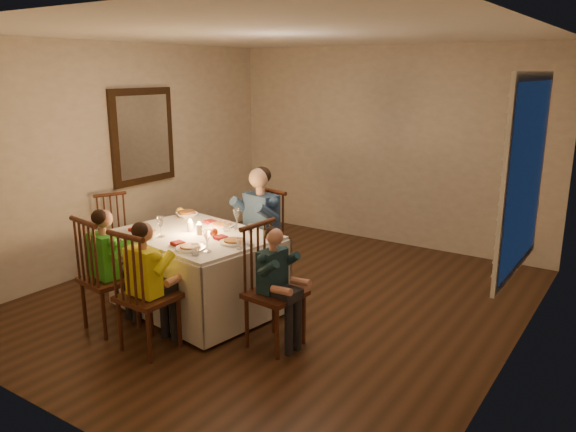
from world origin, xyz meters
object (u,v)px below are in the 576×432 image
Objects in this scene: chair_near_left at (113,328)px; adult at (260,287)px; child_teal at (276,345)px; dining_table at (196,256)px; serving_bowl at (187,215)px; chair_extra at (120,276)px; chair_end at (276,345)px; chair_adult at (260,287)px; child_green at (113,328)px; child_yellow at (152,349)px; chair_near_right at (152,349)px.

adult reaches higher than chair_near_left.
dining_table is at bearing 84.73° from child_teal.
chair_extra is at bearing -167.64° from serving_bowl.
adult is at bearing 88.23° from dining_table.
chair_end is 0.00m from child_teal.
chair_adult is 1.13× the size of chair_extra.
serving_bowl reaches higher than chair_extra.
serving_bowl is at bearing -74.97° from chair_near_left.
chair_extra is at bearing -146.03° from chair_adult.
chair_adult is 1.64m from child_green.
chair_near_left is 1.53m from chair_end.
child_teal is (0.91, -1.00, 0.00)m from chair_adult.
child_yellow is at bearing -99.04° from chair_extra.
adult is 1.18× the size of child_yellow.
chair_end reaches higher than child_teal.
chair_near_left is 0.60m from chair_near_right.
child_yellow is at bearing 132.26° from child_teal.
chair_end is at bearing -141.52° from chair_near_right.
chair_near_right is (0.23, -0.83, -0.55)m from dining_table.
dining_table reaches higher than child_teal.
serving_bowl is (-0.64, -0.42, 0.80)m from chair_adult.
serving_bowl is (-0.49, 0.39, 0.25)m from dining_table.
adult is (0.00, 0.00, 0.00)m from chair_adult.
child_teal is at bearing -35.69° from chair_adult.
serving_bowl is (-0.12, 1.13, 0.80)m from child_green.
adult is 1.11m from serving_bowl.
dining_table is 0.67m from serving_bowl.
child_green is (-0.52, -1.55, 0.00)m from chair_adult.
child_green is at bearing -6.68° from child_yellow.
serving_bowl is at bearing -58.53° from child_yellow.
child_teal is at bearing -149.58° from chair_near_left.
serving_bowl is at bearing 74.35° from chair_end.
dining_table is at bearing -88.50° from adult.
chair_end is 0.81× the size of adult.
chair_extra is 0.84× the size of child_green.
dining_table is 1.02m from chair_near_right.
dining_table is at bearing 84.73° from chair_end.
child_teal is (1.43, 0.55, 0.00)m from child_green.
chair_adult is at bearing -167.93° from adult.
chair_near_left is 1.38m from chair_extra.
dining_table is at bearing -88.50° from chair_adult.
chair_end is 4.88× the size of serving_bowl.
child_green is (-0.52, -1.55, 0.00)m from adult.
chair_adult is at bearing -86.28° from chair_near_right.
child_teal is (0.91, -1.00, 0.00)m from adult.
chair_extra is at bearing -33.49° from chair_near_left.
adult is (0.52, 1.55, 0.00)m from chair_near_left.
child_green is at bearing -6.68° from chair_near_right.
chair_near_right is at bearing -75.33° from chair_adult.
child_yellow reaches higher than chair_near_right.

